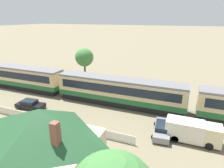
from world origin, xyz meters
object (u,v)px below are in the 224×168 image
Objects in this scene: parked_car_grey at (162,129)px; yard_tree_0 at (84,57)px; delivery_truck_cream at (192,131)px; parked_car_black at (30,104)px; cottage_dark_green_roof at (43,139)px; passenger_train at (121,91)px.

parked_car_grey is 0.78× the size of yard_tree_0.
yard_tree_0 is (-23.40, 18.13, 2.95)m from delivery_truck_cream.
parked_car_black is 0.77× the size of delivery_truck_cream.
cottage_dark_green_roof is 1.99× the size of parked_car_grey.
cottage_dark_green_roof is at bearing -46.85° from parked_car_black.
yard_tree_0 is at bearing 43.55° from parked_car_grey.
passenger_train is at bearing -42.79° from yard_tree_0.
delivery_truck_cream is (11.82, 9.26, -1.79)m from cottage_dark_green_roof.
yard_tree_0 reaches higher than parked_car_black.
cottage_dark_green_roof reaches higher than parked_car_grey.
passenger_train is 16.45× the size of yard_tree_0.
parked_car_grey is 0.86× the size of delivery_truck_cream.
parked_car_black is 0.69× the size of yard_tree_0.
parked_car_grey is (8.67, 9.48, -2.38)m from cottage_dark_green_roof.
cottage_dark_green_roof is 13.07m from parked_car_grey.
parked_car_black is 22.18m from delivery_truck_cream.
cottage_dark_green_roof is at bearing 132.58° from parked_car_grey.
parked_car_black is 0.89× the size of parked_car_grey.
yard_tree_0 is at bearing 142.23° from delivery_truck_cream.
yard_tree_0 reaches higher than cottage_dark_green_roof.
delivery_truck_cream is at bearing -99.12° from parked_car_grey.
passenger_train is 11.94m from delivery_truck_cream.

